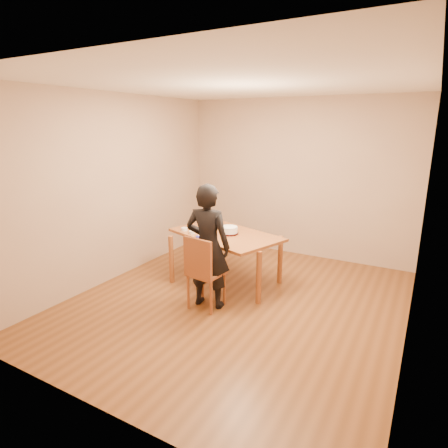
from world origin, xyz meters
The scene contains 16 objects.
room_shell centered at (0.00, 0.34, 1.35)m, with size 4.00×4.50×2.70m.
dining_table centered at (-0.43, 0.49, 0.73)m, with size 1.54×0.92×0.04m, color brown.
dining_chair centered at (-0.28, -0.29, 0.45)m, with size 0.39×0.39×0.04m, color brown.
cake_plate centered at (-0.38, 0.50, 0.76)m, with size 0.26×0.26×0.02m, color #BA0C14.
cake centered at (-0.38, 0.50, 0.81)m, with size 0.24×0.24×0.08m, color white.
frosting_dome centered at (-0.38, 0.50, 0.86)m, with size 0.23×0.23×0.03m, color white.
frosting_tub centered at (-0.47, 0.10, 0.79)m, with size 0.09×0.09×0.08m, color white.
frosting_lid centered at (-0.67, 0.16, 0.75)m, with size 0.10×0.10×0.01m, color #191BA2.
frosting_dollop centered at (-0.67, 0.16, 0.77)m, with size 0.04×0.04×0.02m, color white.
ramekin_green centered at (-0.85, 0.24, 0.77)m, with size 0.08×0.08×0.04m, color white.
ramekin_yellow centered at (-0.85, 0.37, 0.77)m, with size 0.09×0.09×0.04m, color white.
ramekin_multi centered at (-1.04, 0.32, 0.77)m, with size 0.09×0.09×0.04m, color white.
candy_box_pink centered at (-0.90, 0.79, 0.76)m, with size 0.12×0.06×0.02m, color #D8336D.
candy_box_green centered at (-0.90, 0.79, 0.78)m, with size 0.13×0.06×0.02m, color green.
spatula centered at (-0.52, -0.04, 0.75)m, with size 0.15×0.01×0.01m, color black.
person centered at (-0.28, -0.24, 0.79)m, with size 0.58×0.38×1.58m, color black.
Camera 1 is at (2.04, -4.00, 2.24)m, focal length 30.00 mm.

